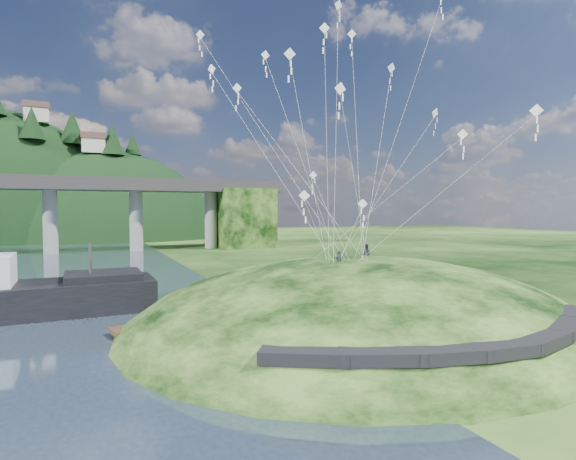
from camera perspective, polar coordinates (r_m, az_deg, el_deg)
name	(u,v)px	position (r m, az deg, el deg)	size (l,w,h in m)	color
ground	(270,346)	(29.34, -2.36, -14.48)	(320.00, 320.00, 0.00)	black
grass_hill	(359,345)	(35.05, 8.96, -14.18)	(36.00, 32.00, 13.00)	black
footpath	(480,340)	(25.09, 23.22, -12.74)	(22.29, 5.84, 0.83)	black
work_barge	(1,294)	(42.21, -32.63, -6.87)	(22.32, 6.39, 7.78)	black
wooden_dock	(202,319)	(34.92, -10.92, -11.02)	(13.06, 4.73, 0.92)	#382617
kite_flyers	(361,245)	(35.96, 9.29, -1.86)	(5.13, 3.66, 1.93)	#242730
kite_swarm	(347,86)	(35.78, 7.45, 17.69)	(19.62, 17.69, 19.00)	white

